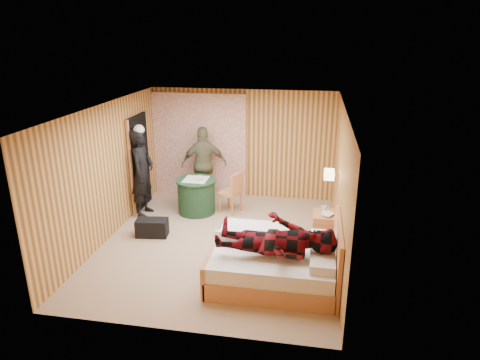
% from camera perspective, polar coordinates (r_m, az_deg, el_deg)
% --- Properties ---
extents(floor, '(4.20, 5.00, 0.01)m').
position_cam_1_polar(floor, '(8.02, -2.76, -8.35)').
color(floor, tan).
rests_on(floor, ground).
extents(ceiling, '(4.20, 5.00, 0.01)m').
position_cam_1_polar(ceiling, '(7.21, -3.08, 9.56)').
color(ceiling, white).
rests_on(ceiling, wall_back).
extents(wall_back, '(4.20, 0.02, 2.50)m').
position_cam_1_polar(wall_back, '(9.87, 0.30, 4.81)').
color(wall_back, '#EB9E5A').
rests_on(wall_back, floor).
extents(wall_left, '(0.02, 5.00, 2.50)m').
position_cam_1_polar(wall_left, '(8.23, -17.33, 0.95)').
color(wall_left, '#EB9E5A').
rests_on(wall_left, floor).
extents(wall_right, '(0.02, 5.00, 2.50)m').
position_cam_1_polar(wall_right, '(7.36, 13.24, -0.80)').
color(wall_right, '#EB9E5A').
rests_on(wall_right, floor).
extents(curtain, '(2.20, 0.08, 2.40)m').
position_cam_1_polar(curtain, '(10.03, -5.43, 4.66)').
color(curtain, silver).
rests_on(curtain, floor).
extents(doorway, '(0.06, 0.90, 2.05)m').
position_cam_1_polar(doorway, '(9.48, -13.23, 2.27)').
color(doorway, black).
rests_on(doorway, floor).
extents(wall_lamp, '(0.26, 0.24, 0.16)m').
position_cam_1_polar(wall_lamp, '(7.76, 11.82, 0.74)').
color(wall_lamp, gold).
rests_on(wall_lamp, wall_right).
extents(bed, '(1.96, 1.51, 1.04)m').
position_cam_1_polar(bed, '(6.81, 4.70, -10.87)').
color(bed, '#EB9D60').
rests_on(bed, floor).
extents(nightstand, '(0.40, 0.55, 0.53)m').
position_cam_1_polar(nightstand, '(8.16, 11.03, -6.02)').
color(nightstand, '#EB9D60').
rests_on(nightstand, floor).
extents(round_table, '(0.85, 0.85, 0.75)m').
position_cam_1_polar(round_table, '(9.20, -5.83, -2.08)').
color(round_table, '#1F4326').
rests_on(round_table, floor).
extents(chair_far, '(0.47, 0.47, 0.93)m').
position_cam_1_polar(chair_far, '(9.76, -4.86, 0.22)').
color(chair_far, '#EB9D60').
rests_on(chair_far, floor).
extents(chair_near, '(0.54, 0.54, 0.90)m').
position_cam_1_polar(chair_near, '(9.08, -0.91, -1.29)').
color(chair_near, '#EB9D60').
rests_on(chair_near, floor).
extents(duffel_bag, '(0.62, 0.38, 0.33)m').
position_cam_1_polar(duffel_bag, '(8.36, -11.64, -6.24)').
color(duffel_bag, black).
rests_on(duffel_bag, floor).
extents(sneaker_left, '(0.25, 0.12, 0.11)m').
position_cam_1_polar(sneaker_left, '(8.23, -2.52, -7.15)').
color(sneaker_left, silver).
rests_on(sneaker_left, floor).
extents(sneaker_right, '(0.25, 0.12, 0.11)m').
position_cam_1_polar(sneaker_right, '(8.57, -1.17, -6.00)').
color(sneaker_right, silver).
rests_on(sneaker_right, floor).
extents(woman_standing, '(0.45, 0.68, 1.86)m').
position_cam_1_polar(woman_standing, '(9.09, -12.90, 0.95)').
color(woman_standing, black).
rests_on(woman_standing, floor).
extents(man_at_table, '(1.09, 0.68, 1.72)m').
position_cam_1_polar(man_at_table, '(9.69, -4.81, 2.09)').
color(man_at_table, brown).
rests_on(man_at_table, floor).
extents(man_on_bed, '(0.86, 0.67, 1.77)m').
position_cam_1_polar(man_on_bed, '(6.30, 4.86, -6.81)').
color(man_on_bed, maroon).
rests_on(man_on_bed, bed).
extents(book_lower, '(0.26, 0.28, 0.02)m').
position_cam_1_polar(book_lower, '(8.01, 11.15, -4.46)').
color(book_lower, silver).
rests_on(book_lower, nightstand).
extents(book_upper, '(0.26, 0.28, 0.02)m').
position_cam_1_polar(book_upper, '(8.00, 11.16, -4.32)').
color(book_upper, silver).
rests_on(book_upper, nightstand).
extents(cup_nightstand, '(0.12, 0.12, 0.09)m').
position_cam_1_polar(cup_nightstand, '(8.16, 11.15, -3.72)').
color(cup_nightstand, silver).
rests_on(cup_nightstand, nightstand).
extents(cup_table, '(0.14, 0.14, 0.10)m').
position_cam_1_polar(cup_table, '(8.99, -5.39, 0.27)').
color(cup_table, silver).
rests_on(cup_table, round_table).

